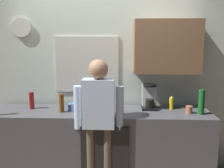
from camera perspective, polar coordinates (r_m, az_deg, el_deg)
kitchen_counter at (r=3.41m, az=-2.42°, el=-13.51°), size 2.74×0.64×0.92m
dishwasher_panel at (r=3.12m, az=-1.58°, el=-16.75°), size 0.56×0.02×0.83m
back_wall_assembly at (r=3.55m, az=-0.29°, el=2.58°), size 4.34×0.42×2.60m
coffee_maker at (r=3.36m, az=8.33°, el=-3.01°), size 0.20×0.20×0.33m
bottle_amber_beer at (r=3.23m, az=-11.16°, el=-4.18°), size 0.06×0.06×0.23m
bottle_green_wine at (r=3.26m, az=19.28°, el=-3.81°), size 0.07×0.07×0.30m
bottle_red_vinegar at (r=3.48m, az=-17.45°, el=-3.51°), size 0.06×0.06×0.22m
bottle_dark_sauce at (r=3.17m, az=-5.30°, el=-4.80°), size 0.06×0.06×0.18m
cup_terracotta_mug at (r=3.27m, az=16.77°, el=-5.49°), size 0.08×0.08×0.09m
mixing_bowl at (r=3.32m, az=-8.02°, el=-5.02°), size 0.22×0.22×0.08m
dish_soap at (r=3.40m, az=13.07°, el=-4.17°), size 0.06×0.06×0.18m
person_at_sink at (r=2.96m, az=-2.95°, el=-7.18°), size 0.57×0.22×1.60m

